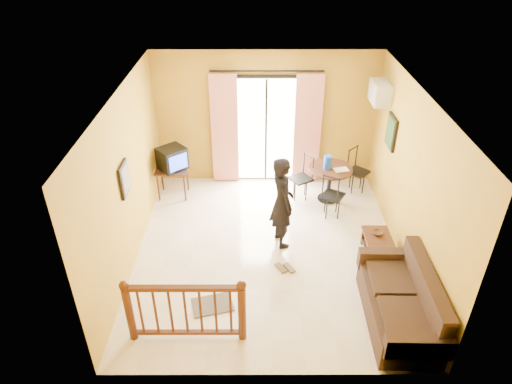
{
  "coord_description": "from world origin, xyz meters",
  "views": [
    {
      "loc": [
        -0.22,
        -6.2,
        5.05
      ],
      "look_at": [
        -0.21,
        0.2,
        1.07
      ],
      "focal_mm": 32.0,
      "sensor_mm": 36.0,
      "label": 1
    }
  ],
  "objects_px": {
    "dining_table": "(330,175)",
    "sofa": "(403,304)",
    "television": "(172,158)",
    "standing_person": "(282,202)",
    "coffee_table": "(378,245)"
  },
  "relations": [
    {
      "from": "dining_table",
      "to": "coffee_table",
      "type": "distance_m",
      "value": 1.95
    },
    {
      "from": "sofa",
      "to": "standing_person",
      "type": "distance_m",
      "value": 2.5
    },
    {
      "from": "sofa",
      "to": "television",
      "type": "bearing_deg",
      "value": 138.78
    },
    {
      "from": "television",
      "to": "sofa",
      "type": "height_order",
      "value": "television"
    },
    {
      "from": "sofa",
      "to": "dining_table",
      "type": "bearing_deg",
      "value": 101.55
    },
    {
      "from": "dining_table",
      "to": "sofa",
      "type": "distance_m",
      "value": 3.31
    },
    {
      "from": "television",
      "to": "sofa",
      "type": "xyz_separation_m",
      "value": [
        3.72,
        -3.4,
        -0.53
      ]
    },
    {
      "from": "coffee_table",
      "to": "sofa",
      "type": "relative_size",
      "value": 0.44
    },
    {
      "from": "dining_table",
      "to": "sofa",
      "type": "xyz_separation_m",
      "value": [
        0.6,
        -3.25,
        -0.24
      ]
    },
    {
      "from": "dining_table",
      "to": "coffee_table",
      "type": "height_order",
      "value": "dining_table"
    },
    {
      "from": "television",
      "to": "standing_person",
      "type": "bearing_deg",
      "value": -77.65
    },
    {
      "from": "television",
      "to": "coffee_table",
      "type": "distance_m",
      "value": 4.25
    },
    {
      "from": "dining_table",
      "to": "standing_person",
      "type": "bearing_deg",
      "value": -126.1
    },
    {
      "from": "dining_table",
      "to": "television",
      "type": "bearing_deg",
      "value": 177.24
    },
    {
      "from": "television",
      "to": "standing_person",
      "type": "xyz_separation_m",
      "value": [
        2.1,
        -1.57,
        -0.02
      ]
    }
  ]
}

